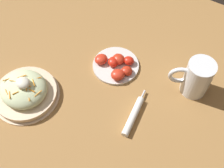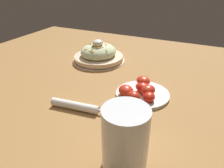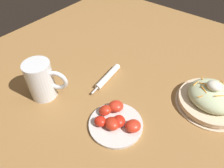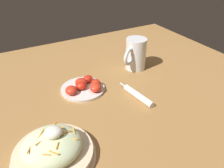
{
  "view_description": "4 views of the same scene",
  "coord_description": "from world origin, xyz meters",
  "px_view_note": "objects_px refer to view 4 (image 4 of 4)",
  "views": [
    {
      "loc": [
        0.25,
        -0.37,
        0.86
      ],
      "look_at": [
        -0.01,
        0.07,
        0.07
      ],
      "focal_mm": 45.45,
      "sensor_mm": 36.0,
      "label": 1
    },
    {
      "loc": [
        0.52,
        0.35,
        0.36
      ],
      "look_at": [
        -0.0,
        0.1,
        0.05
      ],
      "focal_mm": 34.05,
      "sensor_mm": 36.0,
      "label": 2
    },
    {
      "loc": [
        -0.3,
        0.49,
        0.56
      ],
      "look_at": [
        0.01,
        0.11,
        0.09
      ],
      "focal_mm": 33.42,
      "sensor_mm": 36.0,
      "label": 3
    },
    {
      "loc": [
        -0.34,
        -0.55,
        0.51
      ],
      "look_at": [
        0.01,
        0.07,
        0.07
      ],
      "focal_mm": 37.35,
      "sensor_mm": 36.0,
      "label": 4
    }
  ],
  "objects_px": {
    "napkin_roll": "(138,96)",
    "salad_plate": "(53,149)",
    "beer_mug": "(135,56)",
    "tomato_plate": "(85,87)"
  },
  "relations": [
    {
      "from": "napkin_roll",
      "to": "salad_plate",
      "type": "bearing_deg",
      "value": -161.74
    },
    {
      "from": "salad_plate",
      "to": "tomato_plate",
      "type": "relative_size",
      "value": 1.34
    },
    {
      "from": "salad_plate",
      "to": "tomato_plate",
      "type": "distance_m",
      "value": 0.34
    },
    {
      "from": "beer_mug",
      "to": "tomato_plate",
      "type": "relative_size",
      "value": 0.82
    },
    {
      "from": "beer_mug",
      "to": "napkin_roll",
      "type": "xyz_separation_m",
      "value": [
        -0.13,
        -0.21,
        -0.05
      ]
    },
    {
      "from": "napkin_roll",
      "to": "tomato_plate",
      "type": "xyz_separation_m",
      "value": [
        -0.15,
        0.15,
        0.0
      ]
    },
    {
      "from": "salad_plate",
      "to": "beer_mug",
      "type": "xyz_separation_m",
      "value": [
        0.49,
        0.33,
        0.03
      ]
    },
    {
      "from": "beer_mug",
      "to": "salad_plate",
      "type": "bearing_deg",
      "value": -146.18
    },
    {
      "from": "beer_mug",
      "to": "tomato_plate",
      "type": "distance_m",
      "value": 0.29
    },
    {
      "from": "salad_plate",
      "to": "beer_mug",
      "type": "relative_size",
      "value": 1.64
    }
  ]
}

